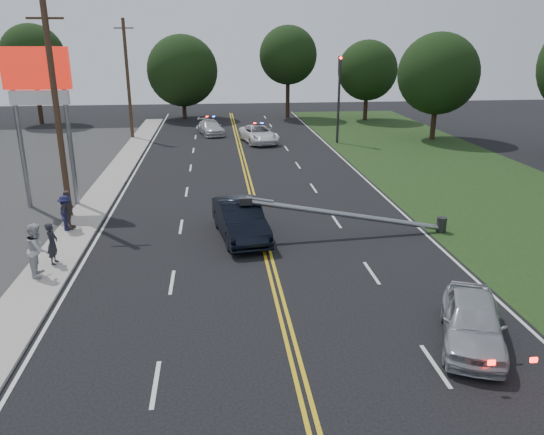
{
  "coord_description": "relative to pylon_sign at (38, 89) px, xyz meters",
  "views": [
    {
      "loc": [
        -1.98,
        -13.66,
        8.33
      ],
      "look_at": [
        0.14,
        5.88,
        1.7
      ],
      "focal_mm": 35.0,
      "sensor_mm": 36.0,
      "label": 1
    }
  ],
  "objects": [
    {
      "name": "ground",
      "position": [
        10.5,
        -14.0,
        -6.0
      ],
      "size": [
        120.0,
        120.0,
        0.0
      ],
      "primitive_type": "plane",
      "color": "black",
      "rests_on": "ground"
    },
    {
      "name": "sidewalk",
      "position": [
        2.1,
        -4.0,
        -5.94
      ],
      "size": [
        1.8,
        70.0,
        0.12
      ],
      "primitive_type": "cube",
      "color": "#A29D93",
      "rests_on": "ground"
    },
    {
      "name": "grass_verge",
      "position": [
        24.0,
        -4.0,
        -5.99
      ],
      "size": [
        12.0,
        80.0,
        0.01
      ],
      "primitive_type": "cube",
      "color": "#193213",
      "rests_on": "ground"
    },
    {
      "name": "centerline_yellow",
      "position": [
        10.5,
        -4.0,
        -5.99
      ],
      "size": [
        0.36,
        80.0,
        0.0
      ],
      "primitive_type": "cube",
      "color": "gold",
      "rests_on": "ground"
    },
    {
      "name": "pylon_sign",
      "position": [
        0.0,
        0.0,
        0.0
      ],
      "size": [
        3.2,
        0.35,
        8.0
      ],
      "color": "gray",
      "rests_on": "ground"
    },
    {
      "name": "traffic_signal",
      "position": [
        18.8,
        16.0,
        -1.79
      ],
      "size": [
        0.28,
        0.41,
        7.05
      ],
      "color": "#2D2D30",
      "rests_on": "ground"
    },
    {
      "name": "fallen_streetlight",
      "position": [
        14.69,
        -6.0,
        -5.08
      ],
      "size": [
        9.36,
        0.44,
        1.91
      ],
      "color": "#2D2D30",
      "rests_on": "ground"
    },
    {
      "name": "utility_pole_mid",
      "position": [
        1.3,
        -2.0,
        -0.91
      ],
      "size": [
        1.6,
        0.28,
        10.0
      ],
      "color": "#382619",
      "rests_on": "ground"
    },
    {
      "name": "utility_pole_far",
      "position": [
        1.3,
        20.0,
        -0.91
      ],
      "size": [
        1.6,
        0.28,
        10.0
      ],
      "color": "#382619",
      "rests_on": "ground"
    },
    {
      "name": "tree_5",
      "position": [
        -9.27,
        29.74,
        0.73
      ],
      "size": [
        6.22,
        6.22,
        9.85
      ],
      "color": "black",
      "rests_on": "ground"
    },
    {
      "name": "tree_6",
      "position": [
        5.29,
        31.92,
        -0.89
      ],
      "size": [
        7.54,
        7.54,
        8.88
      ],
      "color": "black",
      "rests_on": "ground"
    },
    {
      "name": "tree_7",
      "position": [
        16.67,
        31.42,
        0.68
      ],
      "size": [
        6.21,
        6.21,
        9.8
      ],
      "color": "black",
      "rests_on": "ground"
    },
    {
      "name": "tree_8",
      "position": [
        24.77,
        28.74,
        -0.81
      ],
      "size": [
        6.24,
        6.24,
        8.32
      ],
      "color": "black",
      "rests_on": "ground"
    },
    {
      "name": "tree_9",
      "position": [
        27.47,
        16.79,
        -0.45
      ],
      "size": [
        6.79,
        6.79,
        8.95
      ],
      "color": "black",
      "rests_on": "ground"
    },
    {
      "name": "crashed_sedan",
      "position": [
        9.5,
        -5.67,
        -5.17
      ],
      "size": [
        2.5,
        5.21,
        1.65
      ],
      "primitive_type": "imported",
      "rotation": [
        0.0,
        0.0,
        0.16
      ],
      "color": "black",
      "rests_on": "ground"
    },
    {
      "name": "waiting_sedan",
      "position": [
        15.65,
        -15.01,
        -5.29
      ],
      "size": [
        3.1,
        4.44,
        1.4
      ],
      "primitive_type": "imported",
      "rotation": [
        0.0,
        0.0,
        -0.39
      ],
      "color": "#ADB0B5",
      "rests_on": "ground"
    },
    {
      "name": "emergency_a",
      "position": [
        12.19,
        16.81,
        -5.28
      ],
      "size": [
        3.38,
        5.53,
        1.43
      ],
      "primitive_type": "imported",
      "rotation": [
        0.0,
        0.0,
        0.21
      ],
      "color": "white",
      "rests_on": "ground"
    },
    {
      "name": "emergency_b",
      "position": [
        8.17,
        21.24,
        -5.35
      ],
      "size": [
        2.75,
        4.74,
        1.29
      ],
      "primitive_type": "imported",
      "rotation": [
        0.0,
        0.0,
        0.22
      ],
      "color": "silver",
      "rests_on": "ground"
    },
    {
      "name": "bystander_a",
      "position": [
        2.21,
        -8.04,
        -5.06
      ],
      "size": [
        0.41,
        0.61,
        1.64
      ],
      "primitive_type": "imported",
      "rotation": [
        0.0,
        0.0,
        1.54
      ],
      "color": "#24232A",
      "rests_on": "sidewalk"
    },
    {
      "name": "bystander_b",
      "position": [
        1.98,
        -9.04,
        -4.89
      ],
      "size": [
        0.85,
        1.03,
        1.97
      ],
      "primitive_type": "imported",
      "rotation": [
        0.0,
        0.0,
        1.68
      ],
      "color": "#B6B7BC",
      "rests_on": "sidewalk"
    },
    {
      "name": "bystander_c",
      "position": [
        1.75,
        -4.21,
        -5.06
      ],
      "size": [
        0.61,
        1.06,
        1.63
      ],
      "primitive_type": "imported",
      "rotation": [
        0.0,
        0.0,
        1.57
      ],
      "color": "#1A1B43",
      "rests_on": "sidewalk"
    },
    {
      "name": "bystander_d",
      "position": [
        1.81,
        -4.05,
        -4.98
      ],
      "size": [
        0.58,
        1.11,
        1.8
      ],
      "primitive_type": "imported",
      "rotation": [
        0.0,
        0.0,
        1.43
      ],
      "color": "#584A46",
      "rests_on": "sidewalk"
    }
  ]
}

